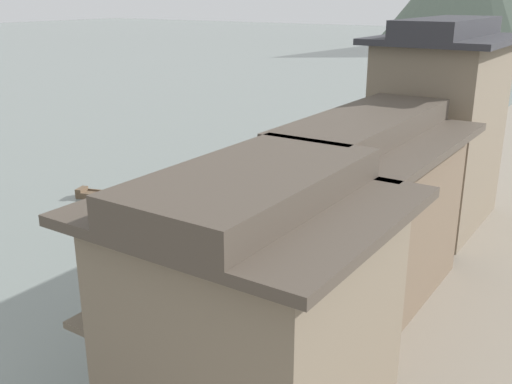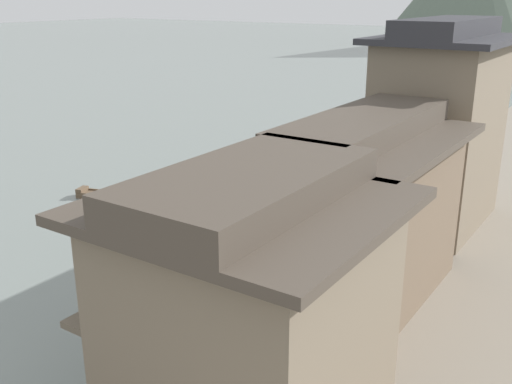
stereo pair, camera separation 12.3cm
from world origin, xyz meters
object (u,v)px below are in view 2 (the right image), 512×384
boat_moored_nearest (243,253)px  boat_moored_second (125,198)px  house_waterfront_second (360,210)px  boat_moored_third (429,96)px  house_waterfront_tall (439,126)px  boat_moored_far (406,157)px  house_waterfront_nearest (249,300)px

boat_moored_nearest → boat_moored_second: boat_moored_nearest is taller
boat_moored_nearest → house_waterfront_second: (5.86, -1.67, 3.64)m
boat_moored_third → house_waterfront_tall: bearing=-71.7°
house_waterfront_tall → boat_moored_second: bearing=-165.5°
boat_moored_nearest → boat_moored_far: 18.59m
boat_moored_nearest → house_waterfront_second: house_waterfront_second is taller
house_waterfront_second → house_waterfront_tall: bearing=90.9°
boat_moored_far → house_waterfront_tall: bearing=-65.5°
boat_moored_second → boat_moored_third: bearing=86.5°
boat_moored_nearest → boat_moored_third: size_ratio=0.81×
house_waterfront_nearest → house_waterfront_tall: 15.14m
boat_moored_third → boat_moored_second: bearing=-93.5°
boat_moored_nearest → house_waterfront_nearest: 11.27m
boat_moored_third → boat_moored_far: bearing=-74.7°
boat_moored_nearest → house_waterfront_nearest: house_waterfront_nearest is taller
boat_moored_far → house_waterfront_tall: 14.21m
boat_moored_nearest → boat_moored_second: (-9.56, 2.51, -0.13)m
boat_moored_third → boat_moored_far: (7.20, -26.38, 0.14)m
boat_moored_second → boat_moored_nearest: bearing=-14.7°
boat_moored_third → boat_moored_nearest: bearing=-81.1°
boat_moored_nearest → house_waterfront_nearest: bearing=-53.9°
boat_moored_nearest → boat_moored_far: size_ratio=1.14×
boat_moored_nearest → house_waterfront_nearest: size_ratio=0.67×
boat_moored_nearest → boat_moored_third: boat_moored_nearest is taller
boat_moored_nearest → house_waterfront_tall: 9.95m
boat_moored_third → house_waterfront_nearest: bearing=-76.1°
boat_moored_nearest → house_waterfront_tall: bearing=48.4°
boat_moored_far → house_waterfront_tall: (5.53, -12.13, 4.93)m
house_waterfront_second → house_waterfront_tall: size_ratio=0.94×
boat_moored_nearest → house_waterfront_tall: (5.73, 6.46, 4.95)m
boat_moored_nearest → house_waterfront_tall: size_ratio=0.49×
boat_moored_second → boat_moored_third: size_ratio=1.06×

